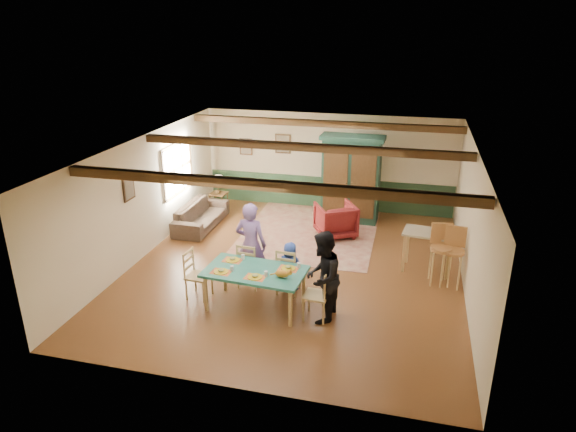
% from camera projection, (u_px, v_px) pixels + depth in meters
% --- Properties ---
extents(floor, '(8.00, 8.00, 0.00)m').
position_uv_depth(floor, '(295.00, 268.00, 11.18)').
color(floor, '#5A3219').
rests_on(floor, ground).
extents(wall_back, '(7.00, 0.02, 2.70)m').
position_uv_depth(wall_back, '(328.00, 162.00, 14.32)').
color(wall_back, beige).
rests_on(wall_back, floor).
extents(wall_left, '(0.02, 8.00, 2.70)m').
position_uv_depth(wall_left, '(144.00, 197.00, 11.49)').
color(wall_left, beige).
rests_on(wall_left, floor).
extents(wall_right, '(0.02, 8.00, 2.70)m').
position_uv_depth(wall_right, '(472.00, 226.00, 9.90)').
color(wall_right, beige).
rests_on(wall_right, floor).
extents(ceiling, '(7.00, 8.00, 0.02)m').
position_uv_depth(ceiling, '(296.00, 147.00, 10.21)').
color(ceiling, white).
rests_on(ceiling, wall_back).
extents(wainscot_back, '(6.95, 0.03, 0.90)m').
position_uv_depth(wainscot_back, '(327.00, 193.00, 14.62)').
color(wainscot_back, '#203B24').
rests_on(wainscot_back, floor).
extents(ceiling_beam_front, '(6.95, 0.16, 0.16)m').
position_uv_depth(ceiling_beam_front, '(263.00, 185.00, 8.16)').
color(ceiling_beam_front, '#311F0D').
rests_on(ceiling_beam_front, ceiling).
extents(ceiling_beam_mid, '(6.95, 0.16, 0.16)m').
position_uv_depth(ceiling_beam_mid, '(300.00, 147.00, 10.60)').
color(ceiling_beam_mid, '#311F0D').
rests_on(ceiling_beam_mid, ceiling).
extents(ceiling_beam_back, '(6.95, 0.16, 0.16)m').
position_uv_depth(ceiling_beam_back, '(323.00, 124.00, 12.96)').
color(ceiling_beam_back, '#311F0D').
rests_on(ceiling_beam_back, ceiling).
extents(window_left, '(0.06, 1.60, 1.30)m').
position_uv_depth(window_left, '(177.00, 169.00, 12.95)').
color(window_left, white).
rests_on(window_left, wall_left).
extents(picture_left_wall, '(0.04, 0.42, 0.52)m').
position_uv_depth(picture_left_wall, '(129.00, 188.00, 10.79)').
color(picture_left_wall, gray).
rests_on(picture_left_wall, wall_left).
extents(picture_back_a, '(0.45, 0.04, 0.55)m').
position_uv_depth(picture_back_a, '(283.00, 144.00, 14.42)').
color(picture_back_a, gray).
rests_on(picture_back_a, wall_back).
extents(picture_back_b, '(0.38, 0.04, 0.48)m').
position_uv_depth(picture_back_b, '(246.00, 147.00, 14.73)').
color(picture_back_b, gray).
rests_on(picture_back_b, wall_back).
extents(dining_table, '(1.91, 1.15, 0.77)m').
position_uv_depth(dining_table, '(255.00, 289.00, 9.55)').
color(dining_table, '#226C5B').
rests_on(dining_table, floor).
extents(dining_chair_far_left, '(0.46, 0.48, 0.97)m').
position_uv_depth(dining_chair_far_left, '(250.00, 264.00, 10.28)').
color(dining_chair_far_left, tan).
rests_on(dining_chair_far_left, floor).
extents(dining_chair_far_right, '(0.46, 0.48, 0.97)m').
position_uv_depth(dining_chair_far_right, '(289.00, 270.00, 10.04)').
color(dining_chair_far_right, tan).
rests_on(dining_chair_far_right, floor).
extents(dining_chair_end_left, '(0.48, 0.46, 0.97)m').
position_uv_depth(dining_chair_end_left, '(199.00, 275.00, 9.85)').
color(dining_chair_end_left, tan).
rests_on(dining_chair_end_left, floor).
extents(dining_chair_end_right, '(0.48, 0.46, 0.97)m').
position_uv_depth(dining_chair_end_right, '(316.00, 294.00, 9.16)').
color(dining_chair_end_right, tan).
rests_on(dining_chair_end_right, floor).
extents(person_man, '(0.67, 0.47, 1.76)m').
position_uv_depth(person_man, '(251.00, 245.00, 10.21)').
color(person_man, '#7B5A9A').
rests_on(person_man, floor).
extents(person_woman, '(0.70, 0.86, 1.68)m').
position_uv_depth(person_woman, '(322.00, 277.00, 9.01)').
color(person_woman, black).
rests_on(person_woman, floor).
extents(person_child, '(0.52, 0.36, 1.03)m').
position_uv_depth(person_child, '(290.00, 267.00, 10.10)').
color(person_child, '#27439E').
rests_on(person_child, floor).
extents(cat, '(0.38, 0.17, 0.18)m').
position_uv_depth(cat, '(282.00, 273.00, 9.12)').
color(cat, orange).
rests_on(cat, dining_table).
extents(place_setting_near_left, '(0.43, 0.34, 0.11)m').
position_uv_depth(place_setting_near_left, '(221.00, 270.00, 9.33)').
color(place_setting_near_left, gold).
rests_on(place_setting_near_left, dining_table).
extents(place_setting_near_center, '(0.43, 0.34, 0.11)m').
position_uv_depth(place_setting_near_center, '(255.00, 275.00, 9.13)').
color(place_setting_near_center, gold).
rests_on(place_setting_near_center, dining_table).
extents(place_setting_far_left, '(0.43, 0.34, 0.11)m').
position_uv_depth(place_setting_far_left, '(232.00, 258.00, 9.78)').
color(place_setting_far_left, gold).
rests_on(place_setting_far_left, dining_table).
extents(place_setting_far_right, '(0.43, 0.34, 0.11)m').
position_uv_depth(place_setting_far_right, '(288.00, 266.00, 9.45)').
color(place_setting_far_right, gold).
rests_on(place_setting_far_right, dining_table).
extents(area_rug, '(3.30, 3.91, 0.01)m').
position_uv_depth(area_rug, '(310.00, 232.00, 13.06)').
color(area_rug, '#C2AE8D').
rests_on(area_rug, floor).
extents(armoire, '(1.66, 0.72, 2.31)m').
position_uv_depth(armoire, '(351.00, 179.00, 13.45)').
color(armoire, '#122F23').
rests_on(armoire, floor).
extents(armchair, '(1.23, 1.24, 0.84)m').
position_uv_depth(armchair, '(336.00, 220.00, 12.72)').
color(armchair, '#490E12').
rests_on(armchair, floor).
extents(sofa, '(0.82, 2.08, 0.61)m').
position_uv_depth(sofa, '(201.00, 215.00, 13.37)').
color(sofa, '#3A2D24').
rests_on(sofa, floor).
extents(end_table, '(0.47, 0.47, 0.54)m').
position_uv_depth(end_table, '(219.00, 202.00, 14.41)').
color(end_table, '#311F0D').
rests_on(end_table, floor).
extents(table_lamp, '(0.31, 0.31, 0.49)m').
position_uv_depth(table_lamp, '(218.00, 185.00, 14.22)').
color(table_lamp, beige).
rests_on(table_lamp, end_table).
extents(counter_table, '(1.15, 0.76, 0.90)m').
position_uv_depth(counter_table, '(428.00, 252.00, 10.93)').
color(counter_table, '#C1B896').
rests_on(counter_table, floor).
extents(bar_stool_left, '(0.49, 0.53, 1.25)m').
position_uv_depth(bar_stool_left, '(441.00, 255.00, 10.34)').
color(bar_stool_left, '#BB8149').
rests_on(bar_stool_left, floor).
extents(bar_stool_right, '(0.49, 0.53, 1.23)m').
position_uv_depth(bar_stool_right, '(453.00, 258.00, 10.24)').
color(bar_stool_right, '#BB8149').
rests_on(bar_stool_right, floor).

